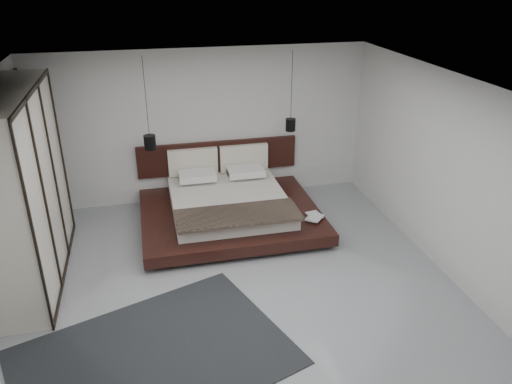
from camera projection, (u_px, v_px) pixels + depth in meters
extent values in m
plane|color=gray|center=(237.00, 285.00, 6.99)|extent=(6.00, 6.00, 0.00)
plane|color=white|center=(233.00, 86.00, 5.82)|extent=(6.00, 6.00, 0.00)
plane|color=silver|center=(204.00, 126.00, 9.06)|extent=(6.00, 0.00, 6.00)
plane|color=silver|center=(311.00, 359.00, 3.75)|extent=(6.00, 0.00, 6.00)
plane|color=silver|center=(444.00, 174.00, 7.02)|extent=(0.00, 6.00, 6.00)
cube|color=black|center=(26.00, 155.00, 8.00)|extent=(0.05, 0.90, 2.60)
cube|color=black|center=(231.00, 223.00, 8.57)|extent=(2.34, 1.91, 0.09)
cube|color=black|center=(230.00, 216.00, 8.51)|extent=(2.98, 2.45, 0.19)
cube|color=silver|center=(229.00, 201.00, 8.54)|extent=(1.91, 2.13, 0.23)
cube|color=black|center=(238.00, 215.00, 7.75)|extent=(1.94, 0.74, 0.05)
cube|color=white|center=(196.00, 176.00, 9.10)|extent=(0.66, 0.43, 0.13)
cube|color=white|center=(244.00, 171.00, 9.29)|extent=(0.66, 0.43, 0.13)
cube|color=white|center=(197.00, 176.00, 8.94)|extent=(0.66, 0.43, 0.13)
cube|color=white|center=(246.00, 171.00, 9.13)|extent=(0.66, 0.43, 0.13)
cube|color=black|center=(218.00, 157.00, 9.32)|extent=(2.98, 0.08, 0.60)
cube|color=silver|center=(193.00, 162.00, 9.15)|extent=(0.90, 0.10, 0.50)
cube|color=silver|center=(244.00, 158.00, 9.35)|extent=(0.90, 0.10, 0.50)
imported|color=#99724C|center=(309.00, 216.00, 8.25)|extent=(0.25, 0.32, 0.03)
imported|color=#99724C|center=(308.00, 216.00, 8.20)|extent=(0.38, 0.39, 0.02)
cylinder|color=black|center=(146.00, 97.00, 8.00)|extent=(0.01, 0.01, 1.30)
cylinder|color=black|center=(150.00, 142.00, 8.32)|extent=(0.20, 0.20, 0.24)
cylinder|color=#FFE0B2|center=(150.00, 148.00, 8.36)|extent=(0.15, 0.15, 0.01)
cylinder|color=black|center=(292.00, 85.00, 8.48)|extent=(0.01, 0.01, 1.18)
cylinder|color=black|center=(291.00, 125.00, 8.77)|extent=(0.18, 0.18, 0.22)
cylinder|color=#FFE0B2|center=(290.00, 130.00, 8.81)|extent=(0.13, 0.13, 0.01)
cube|color=beige|center=(25.00, 189.00, 6.70)|extent=(0.62, 2.68, 2.68)
cube|color=black|center=(32.00, 91.00, 6.21)|extent=(0.03, 2.68, 0.06)
cube|color=black|center=(66.00, 268.00, 7.31)|extent=(0.03, 2.68, 0.06)
cube|color=black|center=(34.00, 235.00, 5.58)|extent=(0.03, 0.05, 2.68)
cube|color=black|center=(45.00, 201.00, 6.37)|extent=(0.03, 0.05, 2.68)
cube|color=black|center=(55.00, 175.00, 7.16)|extent=(0.03, 0.05, 2.68)
cube|color=black|center=(62.00, 153.00, 7.95)|extent=(0.03, 0.05, 2.68)
cube|color=black|center=(154.00, 357.00, 5.70)|extent=(3.53, 3.01, 0.01)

